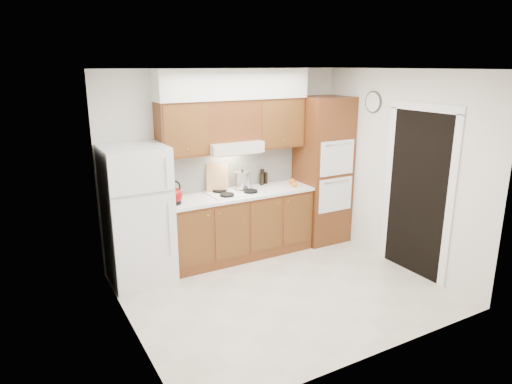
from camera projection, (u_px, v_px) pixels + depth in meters
floor at (283, 290)px, 5.54m from camera, size 3.60×3.60×0.00m
ceiling at (286, 69)px, 4.84m from camera, size 3.60×3.60×0.00m
wall_back at (227, 163)px, 6.45m from camera, size 3.60×0.02×2.60m
wall_left at (125, 211)px, 4.34m from camera, size 0.02×3.00×2.60m
wall_right at (399, 170)px, 6.04m from camera, size 0.02×3.00×2.60m
fridge at (138, 215)px, 5.60m from camera, size 0.75×0.72×1.72m
base_cabinets at (239, 226)px, 6.44m from camera, size 2.11×0.60×0.90m
countertop at (239, 194)px, 6.30m from camera, size 2.13×0.62×0.04m
backsplash at (229, 169)px, 6.47m from camera, size 2.11×0.03×0.56m
oven_cabinet at (322, 170)px, 6.91m from camera, size 0.70×0.65×2.20m
upper_cab_left at (182, 129)px, 5.82m from camera, size 0.63×0.33×0.70m
upper_cab_right at (277, 122)px, 6.50m from camera, size 0.73×0.33×0.70m
range_hood at (232, 147)px, 6.17m from camera, size 0.75×0.45×0.15m
upper_cab_over_hood at (230, 120)px, 6.13m from camera, size 0.75×0.33×0.55m
soffit at (233, 84)px, 6.01m from camera, size 2.13×0.36×0.40m
cooktop at (235, 192)px, 6.29m from camera, size 0.74×0.50×0.01m
doorway at (417, 195)px, 5.80m from camera, size 0.02×0.90×2.10m
wall_clock at (373, 102)px, 6.26m from camera, size 0.02×0.30×0.30m
kettle at (175, 196)px, 5.75m from camera, size 0.21×0.21×0.20m
cutting_board at (217, 178)px, 6.28m from camera, size 0.31×0.21×0.39m
stock_pot at (242, 180)px, 6.39m from camera, size 0.25×0.25×0.23m
condiment_a at (262, 177)px, 6.73m from camera, size 0.08×0.08×0.22m
condiment_b at (266, 178)px, 6.75m from camera, size 0.07×0.07×0.17m
condiment_c at (262, 179)px, 6.68m from camera, size 0.08×0.08×0.18m
orange_near at (294, 185)px, 6.57m from camera, size 0.10×0.10×0.07m
orange_far at (293, 181)px, 6.72m from camera, size 0.10×0.10×0.09m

